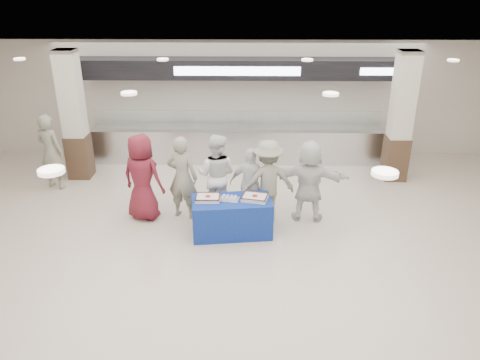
{
  "coord_description": "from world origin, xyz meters",
  "views": [
    {
      "loc": [
        0.27,
        -6.86,
        4.8
      ],
      "look_at": [
        0.13,
        1.6,
        1.06
      ],
      "focal_mm": 35.0,
      "sensor_mm": 36.0,
      "label": 1
    }
  ],
  "objects_px": {
    "chef_short": "(251,184)",
    "display_table": "(232,217)",
    "sheet_cake_right": "(255,197)",
    "sheet_cake_left": "(208,198)",
    "soldier_a": "(182,177)",
    "civilian_white": "(309,181)",
    "soldier_b": "(268,181)",
    "soldier_bg": "(51,152)",
    "chef_tall": "(217,175)",
    "civilian_maroon": "(142,177)",
    "cupcake_tray": "(229,198)"
  },
  "relations": [
    {
      "from": "sheet_cake_left",
      "to": "civilian_maroon",
      "type": "xyz_separation_m",
      "value": [
        -1.41,
        0.66,
        0.13
      ]
    },
    {
      "from": "sheet_cake_right",
      "to": "soldier_b",
      "type": "height_order",
      "value": "soldier_b"
    },
    {
      "from": "cupcake_tray",
      "to": "soldier_a",
      "type": "distance_m",
      "value": 1.24
    },
    {
      "from": "sheet_cake_right",
      "to": "soldier_bg",
      "type": "xyz_separation_m",
      "value": [
        -4.83,
        2.14,
        0.12
      ]
    },
    {
      "from": "sheet_cake_right",
      "to": "civilian_maroon",
      "type": "relative_size",
      "value": 0.3
    },
    {
      "from": "chef_short",
      "to": "soldier_a",
      "type": "bearing_deg",
      "value": 11.85
    },
    {
      "from": "display_table",
      "to": "cupcake_tray",
      "type": "relative_size",
      "value": 3.64
    },
    {
      "from": "chef_short",
      "to": "display_table",
      "type": "bearing_deg",
      "value": 74.25
    },
    {
      "from": "sheet_cake_left",
      "to": "soldier_a",
      "type": "bearing_deg",
      "value": 128.64
    },
    {
      "from": "sheet_cake_right",
      "to": "civilian_maroon",
      "type": "xyz_separation_m",
      "value": [
        -2.33,
        0.63,
        0.13
      ]
    },
    {
      "from": "civilian_maroon",
      "to": "soldier_b",
      "type": "bearing_deg",
      "value": -159.64
    },
    {
      "from": "chef_tall",
      "to": "sheet_cake_right",
      "type": "bearing_deg",
      "value": 147.06
    },
    {
      "from": "soldier_bg",
      "to": "chef_short",
      "type": "bearing_deg",
      "value": -177.13
    },
    {
      "from": "soldier_b",
      "to": "soldier_bg",
      "type": "xyz_separation_m",
      "value": [
        -5.11,
        1.52,
        0.04
      ]
    },
    {
      "from": "civilian_white",
      "to": "chef_tall",
      "type": "bearing_deg",
      "value": 0.21
    },
    {
      "from": "chef_short",
      "to": "soldier_bg",
      "type": "height_order",
      "value": "soldier_bg"
    },
    {
      "from": "chef_short",
      "to": "civilian_white",
      "type": "relative_size",
      "value": 0.89
    },
    {
      "from": "sheet_cake_left",
      "to": "cupcake_tray",
      "type": "xyz_separation_m",
      "value": [
        0.41,
        0.02,
        -0.02
      ]
    },
    {
      "from": "sheet_cake_right",
      "to": "chef_short",
      "type": "bearing_deg",
      "value": 95.93
    },
    {
      "from": "civilian_white",
      "to": "soldier_bg",
      "type": "relative_size",
      "value": 0.96
    },
    {
      "from": "sheet_cake_right",
      "to": "chef_short",
      "type": "xyz_separation_m",
      "value": [
        -0.07,
        0.65,
        -0.01
      ]
    },
    {
      "from": "display_table",
      "to": "sheet_cake_right",
      "type": "xyz_separation_m",
      "value": [
        0.45,
        0.03,
        0.43
      ]
    },
    {
      "from": "soldier_a",
      "to": "civilian_white",
      "type": "distance_m",
      "value": 2.64
    },
    {
      "from": "chef_tall",
      "to": "soldier_bg",
      "type": "bearing_deg",
      "value": -3.7
    },
    {
      "from": "display_table",
      "to": "sheet_cake_left",
      "type": "bearing_deg",
      "value": 173.83
    },
    {
      "from": "sheet_cake_left",
      "to": "civilian_white",
      "type": "height_order",
      "value": "civilian_white"
    },
    {
      "from": "sheet_cake_left",
      "to": "soldier_a",
      "type": "height_order",
      "value": "soldier_a"
    },
    {
      "from": "soldier_a",
      "to": "chef_short",
      "type": "distance_m",
      "value": 1.45
    },
    {
      "from": "chef_tall",
      "to": "soldier_b",
      "type": "relative_size",
      "value": 1.02
    },
    {
      "from": "soldier_b",
      "to": "soldier_bg",
      "type": "height_order",
      "value": "soldier_bg"
    },
    {
      "from": "sheet_cake_right",
      "to": "soldier_a",
      "type": "distance_m",
      "value": 1.67
    },
    {
      "from": "soldier_bg",
      "to": "soldier_a",
      "type": "bearing_deg",
      "value": 176.87
    },
    {
      "from": "sheet_cake_right",
      "to": "cupcake_tray",
      "type": "relative_size",
      "value": 1.3
    },
    {
      "from": "sheet_cake_right",
      "to": "sheet_cake_left",
      "type": "bearing_deg",
      "value": -178.03
    },
    {
      "from": "civilian_white",
      "to": "soldier_bg",
      "type": "xyz_separation_m",
      "value": [
        -5.96,
        1.52,
        0.04
      ]
    },
    {
      "from": "civilian_maroon",
      "to": "chef_short",
      "type": "distance_m",
      "value": 2.27
    },
    {
      "from": "civilian_white",
      "to": "display_table",
      "type": "bearing_deg",
      "value": 29.37
    },
    {
      "from": "cupcake_tray",
      "to": "chef_short",
      "type": "height_order",
      "value": "chef_short"
    },
    {
      "from": "civilian_white",
      "to": "soldier_b",
      "type": "bearing_deg",
      "value": 7.35
    },
    {
      "from": "civilian_maroon",
      "to": "chef_short",
      "type": "xyz_separation_m",
      "value": [
        2.26,
        0.02,
        -0.14
      ]
    },
    {
      "from": "soldier_bg",
      "to": "sheet_cake_right",
      "type": "bearing_deg",
      "value": 176.32
    },
    {
      "from": "sheet_cake_left",
      "to": "chef_short",
      "type": "xyz_separation_m",
      "value": [
        0.85,
        0.68,
        -0.01
      ]
    },
    {
      "from": "chef_short",
      "to": "soldier_bg",
      "type": "xyz_separation_m",
      "value": [
        -4.76,
        1.49,
        0.13
      ]
    },
    {
      "from": "civilian_maroon",
      "to": "soldier_a",
      "type": "height_order",
      "value": "civilian_maroon"
    },
    {
      "from": "soldier_b",
      "to": "soldier_bg",
      "type": "relative_size",
      "value": 0.96
    },
    {
      "from": "civilian_maroon",
      "to": "soldier_bg",
      "type": "bearing_deg",
      "value": -10.3
    },
    {
      "from": "display_table",
      "to": "sheet_cake_left",
      "type": "height_order",
      "value": "sheet_cake_left"
    },
    {
      "from": "civilian_maroon",
      "to": "chef_tall",
      "type": "bearing_deg",
      "value": -150.92
    },
    {
      "from": "civilian_maroon",
      "to": "civilian_white",
      "type": "bearing_deg",
      "value": -159.54
    },
    {
      "from": "display_table",
      "to": "civilian_white",
      "type": "bearing_deg",
      "value": 15.1
    }
  ]
}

